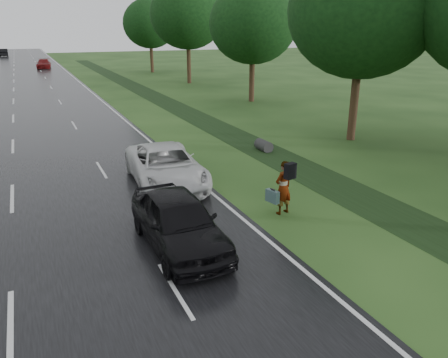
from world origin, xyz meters
name	(u,v)px	position (x,y,z in m)	size (l,w,h in m)	color
ground	(11,332)	(0.00, 0.00, 0.00)	(220.00, 220.00, 0.00)	#203F16
road	(14,84)	(0.00, 45.00, 0.02)	(14.00, 180.00, 0.04)	black
edge_stripe_east	(78,81)	(6.75, 45.00, 0.04)	(0.12, 180.00, 0.01)	silver
center_line	(14,84)	(0.00, 45.00, 0.04)	(0.12, 180.00, 0.01)	silver
drainage_ditch	(200,119)	(11.50, 18.71, 0.04)	(2.20, 120.00, 0.56)	black
tree_east_b	(363,10)	(17.00, 10.00, 6.68)	(7.60, 7.60, 10.11)	#3D2A19
tree_east_c	(253,24)	(18.20, 24.00, 6.14)	(7.00, 7.00, 9.29)	#3D2A19
tree_east_d	(188,15)	(17.80, 38.00, 7.15)	(8.00, 8.00, 10.76)	#3D2A19
tree_east_f	(150,23)	(17.50, 52.00, 6.37)	(7.20, 7.20, 9.62)	#3D2A19
pedestrian	(283,187)	(8.18, 2.85, 0.94)	(0.91, 0.70, 1.82)	#A5998C
white_pickup	(166,166)	(5.50, 7.05, 0.79)	(2.49, 5.41, 1.50)	silver
dark_sedan	(178,221)	(4.30, 2.00, 0.82)	(1.83, 4.55, 1.55)	black
far_car_red	(44,64)	(4.15, 64.14, 0.71)	(1.88, 4.63, 1.34)	#690B0C
far_car_dark	(4,53)	(-1.91, 98.22, 0.84)	(1.70, 4.88, 1.61)	black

